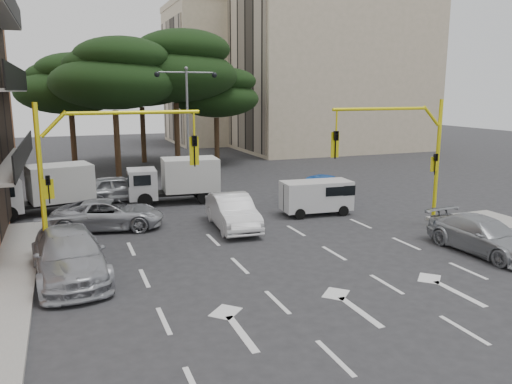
# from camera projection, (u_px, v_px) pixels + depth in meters

# --- Properties ---
(ground) EXTENTS (120.00, 120.00, 0.00)m
(ground) POSITION_uv_depth(u_px,v_px,m) (288.00, 259.00, 19.23)
(ground) COLOR #28282B
(ground) RESTS_ON ground
(median_strip) EXTENTS (1.40, 6.00, 0.15)m
(median_strip) POSITION_uv_depth(u_px,v_px,m) (189.00, 185.00, 33.83)
(median_strip) COLOR gray
(median_strip) RESTS_ON ground
(apartment_beige_near) EXTENTS (20.20, 12.15, 18.70)m
(apartment_beige_near) POSITION_uv_depth(u_px,v_px,m) (333.00, 63.00, 53.67)
(apartment_beige_near) COLOR #BAAD8C
(apartment_beige_near) RESTS_ON ground
(apartment_beige_far) EXTENTS (16.20, 12.15, 16.70)m
(apartment_beige_far) POSITION_uv_depth(u_px,v_px,m) (235.00, 75.00, 62.35)
(apartment_beige_far) COLOR #BAAD8C
(apartment_beige_far) RESTS_ON ground
(pine_left_near) EXTENTS (9.15, 9.15, 10.23)m
(pine_left_near) POSITION_uv_depth(u_px,v_px,m) (114.00, 74.00, 36.37)
(pine_left_near) COLOR #382616
(pine_left_near) RESTS_ON ground
(pine_center) EXTENTS (9.98, 9.98, 11.16)m
(pine_center) POSITION_uv_depth(u_px,v_px,m) (176.00, 66.00, 39.83)
(pine_center) COLOR #382616
(pine_center) RESTS_ON ground
(pine_left_far) EXTENTS (8.32, 8.32, 9.30)m
(pine_left_far) POSITION_uv_depth(u_px,v_px,m) (70.00, 84.00, 39.10)
(pine_left_far) COLOR #382616
(pine_left_far) RESTS_ON ground
(pine_right) EXTENTS (7.49, 7.49, 8.37)m
(pine_right) POSITION_uv_depth(u_px,v_px,m) (217.00, 93.00, 43.49)
(pine_right) COLOR #382616
(pine_right) RESTS_ON ground
(pine_back) EXTENTS (9.15, 9.15, 10.23)m
(pine_back) POSITION_uv_depth(u_px,v_px,m) (141.00, 77.00, 43.83)
(pine_back) COLOR #382616
(pine_back) RESTS_ON ground
(signal_mast_right) EXTENTS (5.79, 0.37, 6.00)m
(signal_mast_right) POSITION_uv_depth(u_px,v_px,m) (407.00, 147.00, 22.68)
(signal_mast_right) COLOR yellow
(signal_mast_right) RESTS_ON ground
(signal_mast_left) EXTENTS (5.79, 0.37, 6.00)m
(signal_mast_left) POSITION_uv_depth(u_px,v_px,m) (94.00, 162.00, 17.86)
(signal_mast_left) COLOR yellow
(signal_mast_left) RESTS_ON ground
(street_lamp_center) EXTENTS (4.16, 0.36, 7.77)m
(street_lamp_center) POSITION_uv_depth(u_px,v_px,m) (187.00, 105.00, 32.76)
(street_lamp_center) COLOR slate
(street_lamp_center) RESTS_ON median_strip
(car_white_hatch) EXTENTS (2.01, 4.92, 1.59)m
(car_white_hatch) POSITION_uv_depth(u_px,v_px,m) (232.00, 212.00, 23.46)
(car_white_hatch) COLOR silver
(car_white_hatch) RESTS_ON ground
(car_blue_compact) EXTENTS (4.85, 3.84, 1.55)m
(car_blue_compact) POSITION_uv_depth(u_px,v_px,m) (317.00, 187.00, 29.42)
(car_blue_compact) COLOR blue
(car_blue_compact) RESTS_ON ground
(car_silver_wagon) EXTENTS (2.75, 5.84, 1.65)m
(car_silver_wagon) POSITION_uv_depth(u_px,v_px,m) (69.00, 255.00, 17.19)
(car_silver_wagon) COLOR #9E9FA5
(car_silver_wagon) RESTS_ON ground
(car_silver_cross_a) EXTENTS (5.39, 3.29, 1.40)m
(car_silver_cross_a) POSITION_uv_depth(u_px,v_px,m) (109.00, 214.00, 23.34)
(car_silver_cross_a) COLOR #AAACB2
(car_silver_cross_a) RESTS_ON ground
(car_silver_cross_b) EXTENTS (4.53, 1.89, 1.53)m
(car_silver_cross_b) POSITION_uv_depth(u_px,v_px,m) (119.00, 188.00, 29.20)
(car_silver_cross_b) COLOR #A3A6AB
(car_silver_cross_b) RESTS_ON ground
(car_silver_parked) EXTENTS (2.29, 4.99, 1.41)m
(car_silver_parked) POSITION_uv_depth(u_px,v_px,m) (483.00, 235.00, 19.90)
(car_silver_parked) COLOR #989BA0
(car_silver_parked) RESTS_ON ground
(van_white) EXTENTS (3.73, 1.93, 1.81)m
(van_white) POSITION_uv_depth(u_px,v_px,m) (316.00, 197.00, 26.07)
(van_white) COLOR silver
(van_white) RESTS_ON ground
(box_truck_a) EXTENTS (5.54, 3.21, 2.56)m
(box_truck_a) POSITION_uv_depth(u_px,v_px,m) (42.00, 190.00, 26.00)
(box_truck_a) COLOR white
(box_truck_a) RESTS_ON ground
(box_truck_b) EXTENTS (5.36, 2.58, 2.56)m
(box_truck_b) POSITION_uv_depth(u_px,v_px,m) (174.00, 181.00, 28.78)
(box_truck_b) COLOR silver
(box_truck_b) RESTS_ON ground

